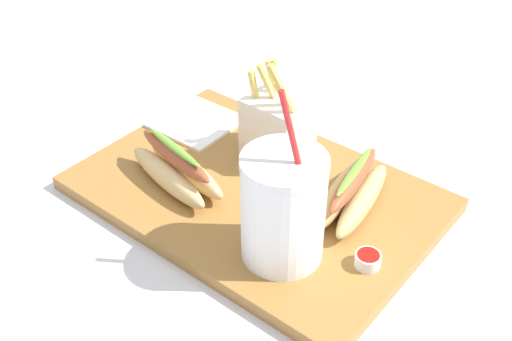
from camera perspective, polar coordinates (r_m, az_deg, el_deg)
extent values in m
cube|color=silver|center=(0.89, 0.00, -3.10)|extent=(2.40, 2.40, 0.02)
cube|color=olive|center=(0.87, 0.00, -2.10)|extent=(0.48, 0.32, 0.02)
cylinder|color=white|center=(0.73, 2.44, -3.73)|extent=(0.10, 0.10, 0.13)
cylinder|color=white|center=(0.69, 2.59, 0.71)|extent=(0.10, 0.10, 0.01)
cylinder|color=red|center=(0.66, 3.12, 3.72)|extent=(0.03, 0.02, 0.09)
cube|color=white|center=(0.90, 1.99, 3.90)|extent=(0.08, 0.08, 0.09)
cube|color=#E5C660|center=(0.89, 1.59, 8.07)|extent=(0.02, 0.01, 0.06)
cube|color=#E5C660|center=(0.84, 2.29, 7.17)|extent=(0.03, 0.03, 0.09)
cube|color=#E5C660|center=(0.87, 1.10, 7.75)|extent=(0.02, 0.03, 0.07)
cube|color=#E5C660|center=(0.90, 1.35, 8.40)|extent=(0.03, 0.02, 0.07)
cube|color=#E5C660|center=(0.88, -0.14, 7.20)|extent=(0.01, 0.03, 0.07)
cube|color=#E5C660|center=(0.86, 2.56, 6.58)|extent=(0.02, 0.03, 0.06)
ellipsoid|color=#DBB775|center=(0.87, -7.99, -0.56)|extent=(0.17, 0.06, 0.04)
ellipsoid|color=#DBB775|center=(0.88, -6.39, 0.19)|extent=(0.17, 0.06, 0.04)
ellipsoid|color=#994728|center=(0.85, -7.33, 1.38)|extent=(0.16, 0.05, 0.02)
ellipsoid|color=#6B9E33|center=(0.85, -7.40, 2.09)|extent=(0.12, 0.03, 0.01)
ellipsoid|color=tan|center=(0.83, 9.59, -2.63)|extent=(0.06, 0.17, 0.03)
ellipsoid|color=tan|center=(0.84, 7.67, -2.01)|extent=(0.06, 0.17, 0.03)
ellipsoid|color=#994728|center=(0.82, 8.80, -0.77)|extent=(0.05, 0.15, 0.02)
ellipsoid|color=#6B9E33|center=(0.81, 8.89, -0.04)|extent=(0.03, 0.11, 0.01)
cylinder|color=white|center=(0.76, 10.05, -7.97)|extent=(0.03, 0.03, 0.02)
cylinder|color=#B2140F|center=(0.76, 10.11, -7.63)|extent=(0.03, 0.03, 0.01)
cube|color=white|center=(1.00, -5.45, 4.39)|extent=(0.12, 0.12, 0.01)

